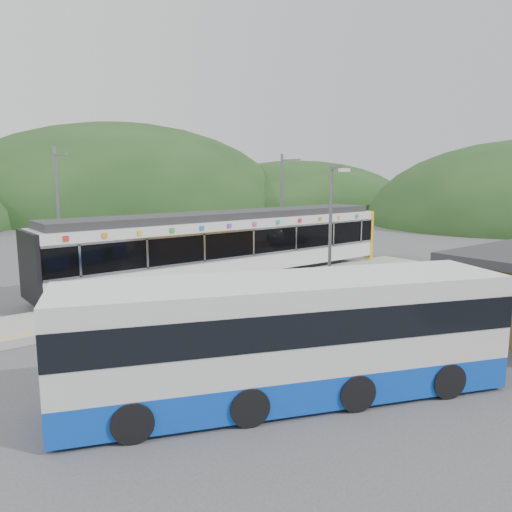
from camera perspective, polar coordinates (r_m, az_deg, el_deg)
ground at (r=21.99m, az=3.78°, el=-5.78°), size 120.00×120.00×0.00m
hills at (r=29.88m, az=5.87°, el=-1.76°), size 146.00×149.00×26.00m
platform at (r=24.43m, az=-1.39°, el=-3.86°), size 26.00×3.20×0.30m
yellow_line at (r=23.40m, az=0.52°, el=-4.06°), size 26.00×0.10×0.01m
train at (r=26.84m, az=-3.07°, el=1.48°), size 20.44×3.01×3.74m
catenary_mast_west at (r=25.47m, az=-21.58°, el=4.01°), size 0.18×1.80×7.00m
catenary_mast_east at (r=32.35m, az=2.98°, el=5.65°), size 0.18×1.80×7.00m
bus at (r=13.00m, az=3.60°, el=-9.65°), size 11.62×6.75×3.13m
lamp_post at (r=18.33m, az=8.76°, el=2.59°), size 0.44×1.11×6.05m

